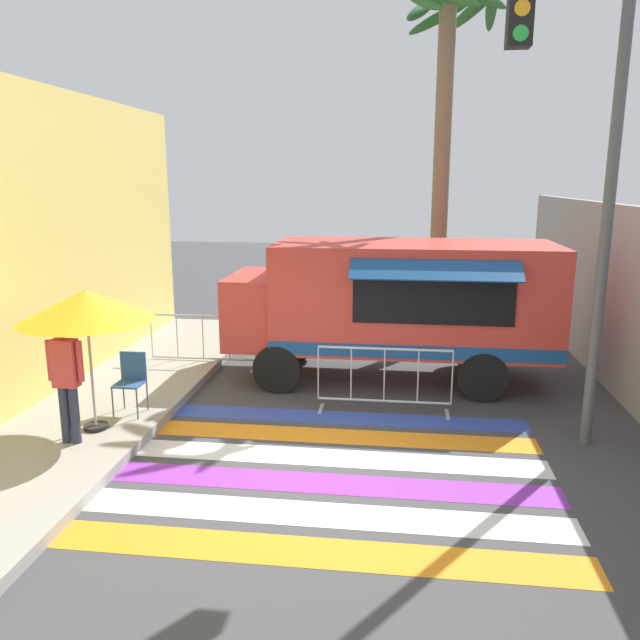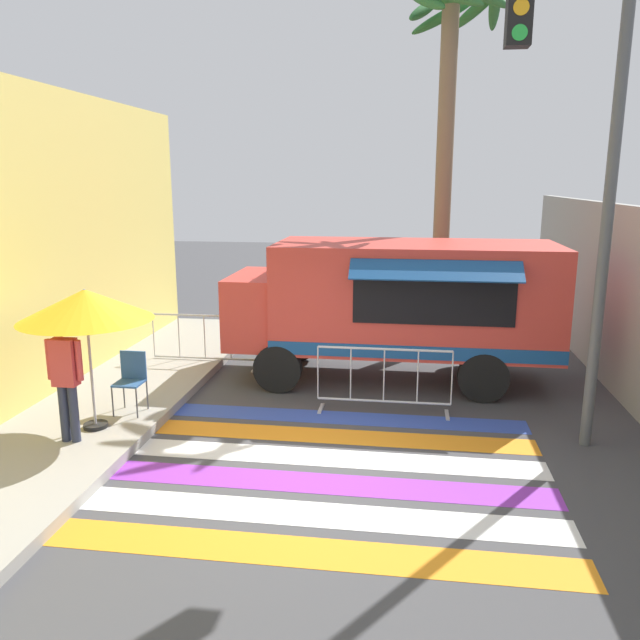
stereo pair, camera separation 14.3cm
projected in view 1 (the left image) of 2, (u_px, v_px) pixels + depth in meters
The scene contains 11 objects.
ground_plane at pixel (313, 468), 8.44m from camera, with size 60.00×60.00×0.00m, color #424244.
concrete_wall_right at pixel (640, 311), 10.34m from camera, with size 0.20×16.00×3.37m.
crosswalk_painted at pixel (312, 469), 8.40m from camera, with size 6.40×4.36×0.01m.
food_truck at pixel (388, 299), 11.84m from camera, with size 6.10×2.67×2.66m.
traffic_signal_pole at pixel (561, 120), 8.30m from camera, with size 4.02×0.29×6.82m.
patio_umbrella at pixel (86, 306), 8.95m from camera, with size 1.92×1.92×2.12m.
folding_chair at pixel (131, 376), 9.92m from camera, with size 0.42×0.42×0.97m.
vendor_person at pixel (66, 374), 8.66m from camera, with size 0.53×0.23×1.78m.
barricade_front at pixel (384, 380), 10.32m from camera, with size 2.23×0.44×1.12m.
barricade_side at pixel (203, 342), 12.78m from camera, with size 2.22×0.44×1.12m.
palm_tree at pixel (446, 104), 13.41m from camera, with size 2.21×2.40×7.89m.
Camera 1 is at (1.09, -7.71, 3.82)m, focal length 35.00 mm.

